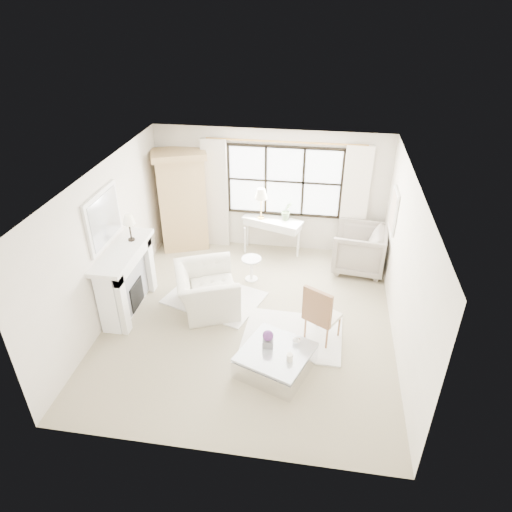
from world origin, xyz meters
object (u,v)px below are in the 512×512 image
Objects in this scene: club_armchair at (207,290)px; console_table at (272,235)px; coffee_table at (276,360)px; armoire at (182,200)px.

console_table is at bearing -43.51° from club_armchair.
coffee_table is at bearing -63.67° from console_table.
club_armchair is at bearing -93.76° from console_table.
console_table reaches higher than coffee_table.
coffee_table is at bearing -76.20° from armoire.
club_armchair reaches higher than coffee_table.
club_armchair is 2.01m from coffee_table.
coffee_table is (0.51, -3.67, -0.22)m from console_table.
console_table reaches higher than club_armchair.
armoire is 4.50m from coffee_table.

